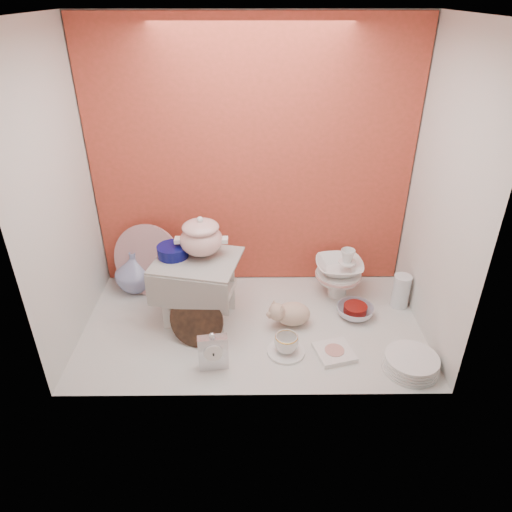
{
  "coord_description": "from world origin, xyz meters",
  "views": [
    {
      "loc": [
        0.0,
        -2.01,
        1.59
      ],
      "look_at": [
        0.02,
        0.02,
        0.42
      ],
      "focal_mm": 32.94,
      "sensor_mm": 36.0,
      "label": 1
    }
  ],
  "objects_px": {
    "mantel_clock": "(213,351)",
    "gold_rim_teacup": "(286,343)",
    "step_stool": "(199,289)",
    "plush_pig": "(293,313)",
    "floral_platter": "(148,260)",
    "soup_tureen": "(201,236)",
    "porcelain_tower": "(339,272)",
    "dinner_plate_stack": "(411,363)",
    "crystal_bowl": "(355,311)",
    "blue_white_vase": "(135,271)"
  },
  "relations": [
    {
      "from": "mantel_clock",
      "to": "gold_rim_teacup",
      "type": "height_order",
      "value": "mantel_clock"
    },
    {
      "from": "mantel_clock",
      "to": "plush_pig",
      "type": "height_order",
      "value": "mantel_clock"
    },
    {
      "from": "floral_platter",
      "to": "plush_pig",
      "type": "bearing_deg",
      "value": -22.25
    },
    {
      "from": "mantel_clock",
      "to": "plush_pig",
      "type": "distance_m",
      "value": 0.52
    },
    {
      "from": "step_stool",
      "to": "crystal_bowl",
      "type": "relative_size",
      "value": 2.1
    },
    {
      "from": "dinner_plate_stack",
      "to": "crystal_bowl",
      "type": "xyz_separation_m",
      "value": [
        -0.19,
        0.42,
        -0.01
      ]
    },
    {
      "from": "floral_platter",
      "to": "plush_pig",
      "type": "height_order",
      "value": "floral_platter"
    },
    {
      "from": "blue_white_vase",
      "to": "porcelain_tower",
      "type": "relative_size",
      "value": 0.79
    },
    {
      "from": "floral_platter",
      "to": "porcelain_tower",
      "type": "height_order",
      "value": "floral_platter"
    },
    {
      "from": "mantel_clock",
      "to": "dinner_plate_stack",
      "type": "height_order",
      "value": "mantel_clock"
    },
    {
      "from": "floral_platter",
      "to": "gold_rim_teacup",
      "type": "height_order",
      "value": "floral_platter"
    },
    {
      "from": "floral_platter",
      "to": "porcelain_tower",
      "type": "bearing_deg",
      "value": -3.0
    },
    {
      "from": "blue_white_vase",
      "to": "crystal_bowl",
      "type": "relative_size",
      "value": 1.22
    },
    {
      "from": "plush_pig",
      "to": "gold_rim_teacup",
      "type": "height_order",
      "value": "plush_pig"
    },
    {
      "from": "plush_pig",
      "to": "gold_rim_teacup",
      "type": "bearing_deg",
      "value": -96.41
    },
    {
      "from": "blue_white_vase",
      "to": "porcelain_tower",
      "type": "xyz_separation_m",
      "value": [
        1.2,
        -0.08,
        0.03
      ]
    },
    {
      "from": "soup_tureen",
      "to": "floral_platter",
      "type": "bearing_deg",
      "value": 147.66
    },
    {
      "from": "floral_platter",
      "to": "crystal_bowl",
      "type": "bearing_deg",
      "value": -12.77
    },
    {
      "from": "step_stool",
      "to": "dinner_plate_stack",
      "type": "relative_size",
      "value": 1.58
    },
    {
      "from": "soup_tureen",
      "to": "blue_white_vase",
      "type": "bearing_deg",
      "value": 151.42
    },
    {
      "from": "mantel_clock",
      "to": "plush_pig",
      "type": "xyz_separation_m",
      "value": [
        0.4,
        0.33,
        -0.03
      ]
    },
    {
      "from": "step_stool",
      "to": "crystal_bowl",
      "type": "xyz_separation_m",
      "value": [
        0.85,
        -0.0,
        -0.15
      ]
    },
    {
      "from": "mantel_clock",
      "to": "gold_rim_teacup",
      "type": "relative_size",
      "value": 1.72
    },
    {
      "from": "mantel_clock",
      "to": "crystal_bowl",
      "type": "xyz_separation_m",
      "value": [
        0.75,
        0.4,
        -0.07
      ]
    },
    {
      "from": "plush_pig",
      "to": "gold_rim_teacup",
      "type": "relative_size",
      "value": 2.03
    },
    {
      "from": "dinner_plate_stack",
      "to": "plush_pig",
      "type": "bearing_deg",
      "value": 147.18
    },
    {
      "from": "soup_tureen",
      "to": "blue_white_vase",
      "type": "relative_size",
      "value": 1.07
    },
    {
      "from": "step_stool",
      "to": "dinner_plate_stack",
      "type": "bearing_deg",
      "value": -9.58
    },
    {
      "from": "blue_white_vase",
      "to": "mantel_clock",
      "type": "relative_size",
      "value": 1.2
    },
    {
      "from": "floral_platter",
      "to": "dinner_plate_stack",
      "type": "relative_size",
      "value": 1.58
    },
    {
      "from": "blue_white_vase",
      "to": "plush_pig",
      "type": "bearing_deg",
      "value": -21.27
    },
    {
      "from": "gold_rim_teacup",
      "to": "soup_tureen",
      "type": "bearing_deg",
      "value": 141.19
    },
    {
      "from": "soup_tureen",
      "to": "dinner_plate_stack",
      "type": "bearing_deg",
      "value": -24.6
    },
    {
      "from": "dinner_plate_stack",
      "to": "crystal_bowl",
      "type": "distance_m",
      "value": 0.46
    },
    {
      "from": "gold_rim_teacup",
      "to": "mantel_clock",
      "type": "bearing_deg",
      "value": -163.92
    },
    {
      "from": "step_stool",
      "to": "porcelain_tower",
      "type": "height_order",
      "value": "step_stool"
    },
    {
      "from": "step_stool",
      "to": "plush_pig",
      "type": "bearing_deg",
      "value": 4.21
    },
    {
      "from": "mantel_clock",
      "to": "crystal_bowl",
      "type": "relative_size",
      "value": 1.01
    },
    {
      "from": "plush_pig",
      "to": "dinner_plate_stack",
      "type": "xyz_separation_m",
      "value": [
        0.54,
        -0.35,
        -0.03
      ]
    },
    {
      "from": "gold_rim_teacup",
      "to": "crystal_bowl",
      "type": "xyz_separation_m",
      "value": [
        0.4,
        0.3,
        -0.03
      ]
    },
    {
      "from": "mantel_clock",
      "to": "crystal_bowl",
      "type": "height_order",
      "value": "mantel_clock"
    },
    {
      "from": "soup_tureen",
      "to": "porcelain_tower",
      "type": "relative_size",
      "value": 0.85
    },
    {
      "from": "crystal_bowl",
      "to": "blue_white_vase",
      "type": "bearing_deg",
      "value": 167.29
    },
    {
      "from": "mantel_clock",
      "to": "porcelain_tower",
      "type": "relative_size",
      "value": 0.66
    },
    {
      "from": "gold_rim_teacup",
      "to": "crystal_bowl",
      "type": "bearing_deg",
      "value": 36.61
    },
    {
      "from": "step_stool",
      "to": "soup_tureen",
      "type": "distance_m",
      "value": 0.3
    },
    {
      "from": "soup_tureen",
      "to": "gold_rim_teacup",
      "type": "distance_m",
      "value": 0.69
    },
    {
      "from": "soup_tureen",
      "to": "gold_rim_teacup",
      "type": "height_order",
      "value": "soup_tureen"
    },
    {
      "from": "step_stool",
      "to": "gold_rim_teacup",
      "type": "distance_m",
      "value": 0.56
    },
    {
      "from": "porcelain_tower",
      "to": "floral_platter",
      "type": "bearing_deg",
      "value": 177.0
    }
  ]
}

